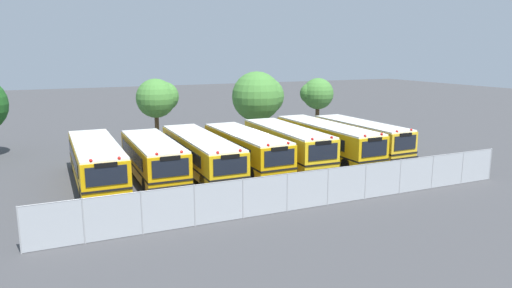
{
  "coord_description": "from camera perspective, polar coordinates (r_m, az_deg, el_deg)",
  "views": [
    {
      "loc": [
        -12.61,
        -29.17,
        8.01
      ],
      "look_at": [
        0.75,
        0.0,
        1.6
      ],
      "focal_mm": 32.81,
      "sensor_mm": 36.0,
      "label": 1
    }
  ],
  "objects": [
    {
      "name": "school_bus_6",
      "position": [
        37.54,
        12.66,
        0.89
      ],
      "size": [
        2.68,
        9.83,
        2.67
      ],
      "rotation": [
        0.0,
        0.0,
        3.17
      ],
      "color": "yellow",
      "rests_on": "ground_plane"
    },
    {
      "name": "school_bus_4",
      "position": [
        33.85,
        3.79,
        0.07
      ],
      "size": [
        2.82,
        10.2,
        2.73
      ],
      "rotation": [
        0.0,
        0.0,
        3.12
      ],
      "color": "yellow",
      "rests_on": "ground_plane"
    },
    {
      "name": "school_bus_0",
      "position": [
        30.16,
        -18.9,
        -1.97
      ],
      "size": [
        2.64,
        10.6,
        2.67
      ],
      "rotation": [
        0.0,
        0.0,
        3.14
      ],
      "color": "#EAA80C",
      "rests_on": "ground_plane"
    },
    {
      "name": "tree_3",
      "position": [
        48.86,
        7.34,
        6.09
      ],
      "size": [
        3.42,
        3.22,
        5.27
      ],
      "color": "#4C3823",
      "rests_on": "ground_plane"
    },
    {
      "name": "ground_plane",
      "position": [
        32.77,
        -1.19,
        -2.85
      ],
      "size": [
        160.0,
        160.0,
        0.0
      ],
      "primitive_type": "plane",
      "color": "#424244"
    },
    {
      "name": "school_bus_3",
      "position": [
        32.39,
        -1.26,
        -0.52
      ],
      "size": [
        2.69,
        10.09,
        2.62
      ],
      "rotation": [
        0.0,
        0.0,
        3.16
      ],
      "color": "#EAA80C",
      "rests_on": "ground_plane"
    },
    {
      "name": "school_bus_2",
      "position": [
        31.28,
        -6.78,
        -1.04
      ],
      "size": [
        2.6,
        11.32,
        2.59
      ],
      "rotation": [
        0.0,
        0.0,
        3.13
      ],
      "color": "yellow",
      "rests_on": "ground_plane"
    },
    {
      "name": "school_bus_1",
      "position": [
        30.31,
        -12.43,
        -1.6
      ],
      "size": [
        2.62,
        9.23,
        2.62
      ],
      "rotation": [
        0.0,
        0.0,
        3.14
      ],
      "color": "#EAA80C",
      "rests_on": "ground_plane"
    },
    {
      "name": "tree_2",
      "position": [
        44.4,
        0.41,
        5.83
      ],
      "size": [
        4.95,
        4.71,
        6.13
      ],
      "color": "#4C3823",
      "rests_on": "ground_plane"
    },
    {
      "name": "tree_1",
      "position": [
        40.95,
        -11.82,
        5.52
      ],
      "size": [
        3.66,
        3.34,
        5.71
      ],
      "color": "#4C3823",
      "rests_on": "ground_plane"
    },
    {
      "name": "chainlink_fence",
      "position": [
        24.27,
        6.35,
        -5.47
      ],
      "size": [
        26.71,
        0.07,
        2.0
      ],
      "color": "#9EA0A3",
      "rests_on": "ground_plane"
    },
    {
      "name": "school_bus_5",
      "position": [
        35.46,
        8.57,
        0.52
      ],
      "size": [
        2.67,
        11.24,
        2.77
      ],
      "rotation": [
        0.0,
        0.0,
        3.16
      ],
      "color": "yellow",
      "rests_on": "ground_plane"
    }
  ]
}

